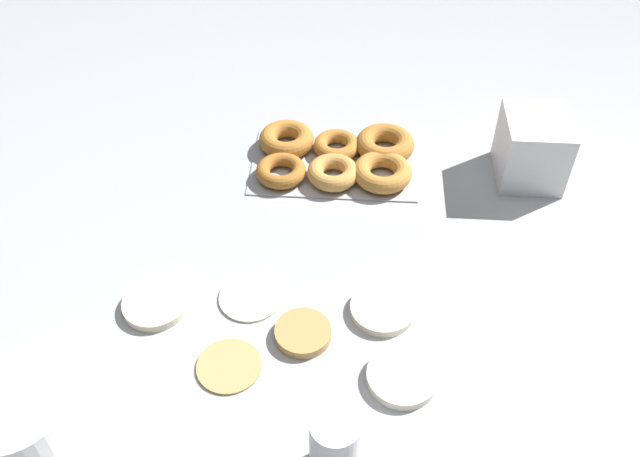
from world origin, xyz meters
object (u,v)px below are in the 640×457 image
object	(u,v)px
pancake_2	(229,365)
pancake_3	(155,304)
pancake_4	(306,333)
container_stack	(532,148)
paper_cup	(335,446)
pancake_1	(402,377)
pancake_5	(250,296)
donut_tray	(339,157)
batter_bowl	(15,415)
pancake_0	(383,309)

from	to	relation	value
pancake_2	pancake_3	xyz separation A→B (m)	(0.13, -0.10, 0.00)
pancake_4	container_stack	bearing A→B (deg)	-133.59
pancake_2	paper_cup	distance (m)	0.22
pancake_1	pancake_4	xyz separation A→B (m)	(0.14, -0.07, 0.00)
pancake_5	container_stack	world-z (taller)	container_stack
pancake_2	donut_tray	distance (m)	0.50
paper_cup	container_stack	bearing A→B (deg)	-118.74
pancake_3	paper_cup	size ratio (longest dim) A/B	0.95
pancake_5	batter_bowl	size ratio (longest dim) A/B	0.69
pancake_0	pancake_4	bearing A→B (deg)	25.68
pancake_1	pancake_4	distance (m)	0.16
pancake_2	batter_bowl	xyz separation A→B (m)	(0.27, 0.11, 0.02)
pancake_2	container_stack	bearing A→B (deg)	-136.55
pancake_4	batter_bowl	size ratio (longest dim) A/B	0.59
pancake_2	paper_cup	bearing A→B (deg)	138.38
pancake_0	pancake_1	world-z (taller)	same
pancake_0	pancake_1	size ratio (longest dim) A/B	1.00
donut_tray	batter_bowl	distance (m)	0.71
paper_cup	donut_tray	bearing A→B (deg)	-87.93
pancake_2	batter_bowl	world-z (taller)	batter_bowl
pancake_1	donut_tray	distance (m)	0.49
pancake_2	batter_bowl	distance (m)	0.29
container_stack	donut_tray	bearing A→B (deg)	-1.04
pancake_0	pancake_4	size ratio (longest dim) A/B	1.19
pancake_3	batter_bowl	size ratio (longest dim) A/B	0.70
pancake_2	donut_tray	size ratio (longest dim) A/B	0.30
pancake_1	donut_tray	size ratio (longest dim) A/B	0.32
pancake_0	container_stack	bearing A→B (deg)	-127.76
donut_tray	pancake_5	bearing A→B (deg)	70.14
container_stack	paper_cup	size ratio (longest dim) A/B	1.23
donut_tray	batter_bowl	bearing A→B (deg)	55.46
donut_tray	batter_bowl	world-z (taller)	batter_bowl
pancake_0	pancake_3	bearing A→B (deg)	2.21
donut_tray	batter_bowl	xyz separation A→B (m)	(0.40, 0.59, 0.01)
pancake_0	pancake_3	size ratio (longest dim) A/B	0.99
pancake_2	pancake_4	size ratio (longest dim) A/B	1.11
pancake_0	batter_bowl	distance (m)	0.54
pancake_0	pancake_3	distance (m)	0.36
pancake_0	pancake_5	size ratio (longest dim) A/B	1.01
pancake_1	pancake_2	bearing A→B (deg)	-1.27
pancake_4	container_stack	world-z (taller)	container_stack
pancake_2	paper_cup	xyz separation A→B (m)	(-0.16, 0.14, 0.05)
pancake_2	pancake_3	distance (m)	0.17
donut_tray	pancake_4	bearing A→B (deg)	85.82
donut_tray	paper_cup	distance (m)	0.62
pancake_3	container_stack	bearing A→B (deg)	-149.79
batter_bowl	pancake_0	bearing A→B (deg)	-154.96
container_stack	paper_cup	distance (m)	0.70
pancake_1	pancake_4	bearing A→B (deg)	-25.25
pancake_0	batter_bowl	size ratio (longest dim) A/B	0.70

